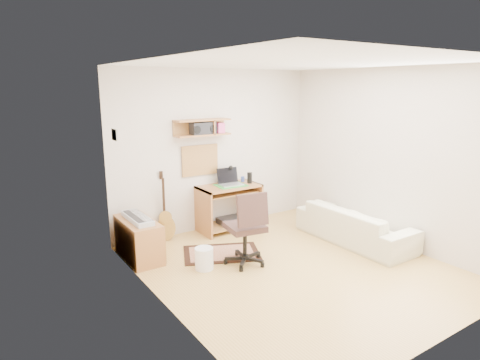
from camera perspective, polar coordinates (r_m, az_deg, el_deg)
floor at (r=5.63m, az=7.39°, el=-11.85°), size 3.60×4.00×0.01m
ceiling at (r=5.12m, az=8.26°, el=15.72°), size 3.60×4.00×0.01m
back_wall at (r=6.83m, az=-3.42°, el=4.10°), size 3.60×0.01×2.60m
left_wall at (r=4.27m, az=-10.71°, el=-1.45°), size 0.01×4.00×2.60m
right_wall at (r=6.54m, az=19.76°, el=2.98°), size 0.01×4.00×2.60m
wall_shelf at (r=6.52m, az=-5.17°, el=7.20°), size 0.90×0.25×0.26m
cork_board at (r=6.68m, az=-5.52°, el=2.74°), size 0.64×0.03×0.49m
wall_photo at (r=5.59m, az=-16.84°, el=5.97°), size 0.02×0.20×0.15m
desk at (r=6.84m, az=-1.50°, el=-3.81°), size 1.00×0.55×0.75m
laptop at (r=6.71m, az=-1.27°, el=0.39°), size 0.39×0.39×0.28m
speaker at (r=6.88m, az=1.33°, el=0.30°), size 0.08×0.08×0.18m
desk_lamp at (r=6.90m, az=-1.13°, el=0.85°), size 0.10×0.10×0.30m
pencil_cup at (r=6.99m, az=0.37°, el=0.12°), size 0.06×0.06×0.09m
boombox at (r=6.51m, az=-5.15°, el=7.02°), size 0.39×0.18×0.20m
rug at (r=6.00m, az=-2.54°, el=-9.98°), size 1.26×1.09×0.01m
task_chair at (r=5.51m, az=0.69°, el=-6.47°), size 0.60×0.60×1.03m
cabinet at (r=5.92m, az=-13.77°, el=-7.91°), size 0.40×0.90×0.55m
music_keyboard at (r=5.82m, az=-13.93°, el=-5.09°), size 0.22×0.71×0.06m
guitar at (r=6.43m, az=-10.22°, el=-3.58°), size 0.33×0.28×1.08m
waste_basket at (r=5.50m, az=-4.95°, el=-10.69°), size 0.32×0.32×0.29m
printer at (r=7.22m, az=1.16°, el=-5.30°), size 0.47×0.39×0.16m
sofa at (r=6.55m, az=15.52°, el=-5.17°), size 0.54×1.85×0.72m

